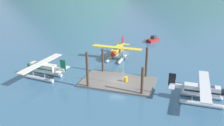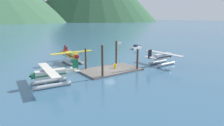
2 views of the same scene
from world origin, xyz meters
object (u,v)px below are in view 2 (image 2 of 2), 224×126
Objects in this scene: flagpole at (118,52)px; boat_white_open_east at (136,47)px; seaplane_cream_port_aft at (51,76)px; seaplane_yellow_bow_left at (72,56)px; seaplane_silver_stbd_aft at (162,58)px; fuel_drum at (115,66)px; boat_red_open_north at (66,50)px.

boat_white_open_east is at bearing 40.87° from flagpole.
seaplane_cream_port_aft is 1.01× the size of seaplane_yellow_bow_left.
flagpole reaches higher than seaplane_silver_stbd_aft.
fuel_drum is 0.19× the size of boat_red_open_north.
seaplane_yellow_bow_left is 2.27× the size of boat_red_open_north.
seaplane_silver_stbd_aft is at bearing -117.36° from boat_white_open_east.
seaplane_yellow_bow_left is at bearing -107.57° from boat_red_open_north.
fuel_drum is (0.07, 1.27, -3.22)m from flagpole.
seaplane_cream_port_aft is at bearing -126.53° from seaplane_yellow_bow_left.
flagpole is 14.39m from seaplane_cream_port_aft.
seaplane_yellow_bow_left and seaplane_silver_stbd_aft have the same top height.
boat_red_open_north is at bearing 89.09° from flagpole.
seaplane_cream_port_aft reaches higher than fuel_drum.
seaplane_yellow_bow_left is 28.19m from boat_white_open_east.
boat_white_open_east is at bearing 39.06° from fuel_drum.
flagpole reaches higher than boat_red_open_north.
seaplane_cream_port_aft is at bearing -172.15° from fuel_drum.
flagpole is 13.22m from seaplane_yellow_bow_left.
boat_white_open_east is at bearing -21.69° from boat_red_open_north.
boat_red_open_north is 0.95× the size of boat_white_open_east.
flagpole reaches higher than seaplane_yellow_bow_left.
flagpole is at bearing 2.81° from seaplane_cream_port_aft.
flagpole is at bearing -139.13° from boat_white_open_east.
fuel_drum is 0.08× the size of seaplane_yellow_bow_left.
seaplane_silver_stbd_aft is (25.89, -0.70, 0.00)m from seaplane_cream_port_aft.
fuel_drum is 11.89m from seaplane_yellow_bow_left.
flagpole is 0.56× the size of seaplane_silver_stbd_aft.
fuel_drum is 11.98m from seaplane_silver_stbd_aft.
boat_red_open_north is (0.38, 27.01, -0.25)m from fuel_drum.
boat_white_open_east reaches higher than fuel_drum.
fuel_drum is at bearing 167.11° from seaplane_silver_stbd_aft.
flagpole is at bearing -93.15° from fuel_drum.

